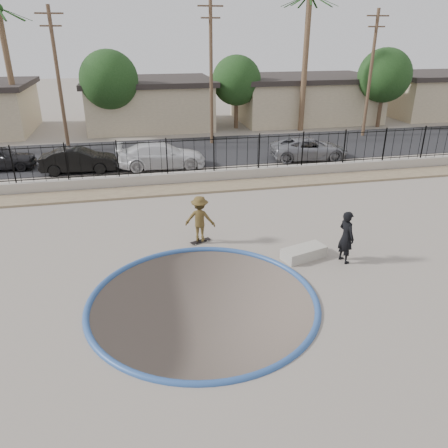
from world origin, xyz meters
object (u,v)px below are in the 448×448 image
object	(u,v)px
videographer	(346,237)
concrete_ledge	(304,253)
skater	(200,221)
car_b	(79,160)
car_c	(161,155)
skateboard	(200,241)
car_d	(309,148)

from	to	relation	value
videographer	concrete_ledge	xyz separation A→B (m)	(-1.29, 0.53, -0.75)
skater	car_b	bearing A→B (deg)	-43.96
car_b	car_c	size ratio (longest dim) A/B	0.82
skateboard	concrete_ledge	distance (m)	3.99
car_b	car_c	world-z (taller)	car_c
skateboard	car_c	world-z (taller)	car_c
skateboard	car_b	size ratio (longest dim) A/B	0.20
car_d	concrete_ledge	bearing A→B (deg)	162.00
videographer	concrete_ledge	world-z (taller)	videographer
car_c	car_d	world-z (taller)	car_c
concrete_ledge	car_d	distance (m)	13.48
videographer	car_d	xyz separation A→B (m)	(3.93, 12.95, -0.24)
skater	skateboard	xyz separation A→B (m)	(0.00, -0.00, -0.83)
videographer	car_c	xyz separation A→B (m)	(-5.36, 12.95, -0.17)
concrete_ledge	skateboard	bearing A→B (deg)	149.53
skateboard	concrete_ledge	bearing A→B (deg)	-52.72
skater	car_c	world-z (taller)	skater
car_b	videographer	bearing A→B (deg)	-140.26
skateboard	skater	bearing A→B (deg)	81.78
skateboard	car_d	bearing A→B (deg)	27.99
videographer	car_d	bearing A→B (deg)	-30.08
skater	concrete_ledge	distance (m)	4.04
skateboard	car_c	bearing A→B (deg)	71.26
skater	videographer	distance (m)	5.37
skateboard	videographer	world-z (taller)	videographer
car_b	car_c	distance (m)	4.72
videographer	car_d	size ratio (longest dim) A/B	0.39
concrete_ledge	car_d	bearing A→B (deg)	67.21
concrete_ledge	car_c	size ratio (longest dim) A/B	0.31
skater	car_b	distance (m)	11.82
skater	concrete_ledge	bearing A→B (deg)	168.61
skater	skateboard	size ratio (longest dim) A/B	2.12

